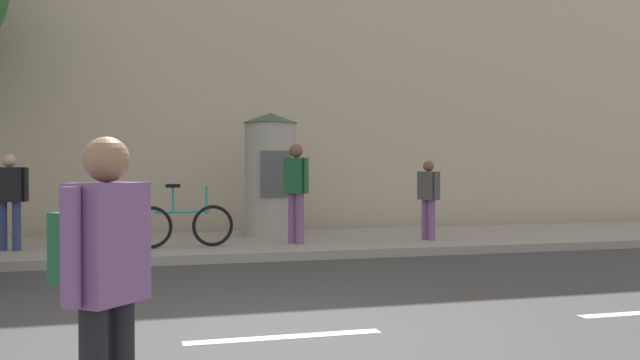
{
  "coord_description": "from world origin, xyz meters",
  "views": [
    {
      "loc": [
        -1.43,
        -6.17,
        1.52
      ],
      "look_at": [
        0.91,
        2.0,
        1.37
      ],
      "focal_mm": 39.84,
      "sensor_mm": 36.0,
      "label": 1
    }
  ],
  "objects_px": {
    "pedestrian_tallest": "(9,194)",
    "pedestrian_in_red_top": "(296,185)",
    "pedestrian_in_light_jacket": "(428,194)",
    "pedestrian_near_pole": "(104,273)",
    "bicycle_leaning": "(182,225)",
    "poster_column": "(270,173)"
  },
  "relations": [
    {
      "from": "pedestrian_tallest",
      "to": "pedestrian_in_red_top",
      "type": "bearing_deg",
      "value": -3.16
    },
    {
      "from": "pedestrian_tallest",
      "to": "pedestrian_in_light_jacket",
      "type": "bearing_deg",
      "value": -2.1
    },
    {
      "from": "pedestrian_near_pole",
      "to": "bicycle_leaning",
      "type": "height_order",
      "value": "pedestrian_near_pole"
    },
    {
      "from": "pedestrian_near_pole",
      "to": "pedestrian_in_light_jacket",
      "type": "height_order",
      "value": "pedestrian_near_pole"
    },
    {
      "from": "pedestrian_in_red_top",
      "to": "pedestrian_in_light_jacket",
      "type": "height_order",
      "value": "pedestrian_in_red_top"
    },
    {
      "from": "pedestrian_tallest",
      "to": "bicycle_leaning",
      "type": "height_order",
      "value": "pedestrian_tallest"
    },
    {
      "from": "poster_column",
      "to": "bicycle_leaning",
      "type": "relative_size",
      "value": 1.39
    },
    {
      "from": "bicycle_leaning",
      "to": "pedestrian_near_pole",
      "type": "bearing_deg",
      "value": -97.5
    },
    {
      "from": "pedestrian_near_pole",
      "to": "pedestrian_in_light_jacket",
      "type": "distance_m",
      "value": 10.4
    },
    {
      "from": "pedestrian_in_light_jacket",
      "to": "bicycle_leaning",
      "type": "distance_m",
      "value": 4.64
    },
    {
      "from": "pedestrian_in_light_jacket",
      "to": "pedestrian_tallest",
      "type": "bearing_deg",
      "value": 177.9
    },
    {
      "from": "poster_column",
      "to": "bicycle_leaning",
      "type": "xyz_separation_m",
      "value": [
        -1.88,
        -1.63,
        -0.86
      ]
    },
    {
      "from": "pedestrian_in_light_jacket",
      "to": "bicycle_leaning",
      "type": "xyz_separation_m",
      "value": [
        -4.61,
        -0.04,
        -0.48
      ]
    },
    {
      "from": "poster_column",
      "to": "pedestrian_tallest",
      "type": "xyz_separation_m",
      "value": [
        -4.67,
        -1.32,
        -0.31
      ]
    },
    {
      "from": "pedestrian_in_light_jacket",
      "to": "bicycle_leaning",
      "type": "relative_size",
      "value": 0.85
    },
    {
      "from": "pedestrian_near_pole",
      "to": "pedestrian_in_red_top",
      "type": "height_order",
      "value": "pedestrian_in_red_top"
    },
    {
      "from": "poster_column",
      "to": "pedestrian_near_pole",
      "type": "bearing_deg",
      "value": -106.41
    },
    {
      "from": "pedestrian_tallest",
      "to": "pedestrian_in_light_jacket",
      "type": "relative_size",
      "value": 1.06
    },
    {
      "from": "pedestrian_in_red_top",
      "to": "bicycle_leaning",
      "type": "xyz_separation_m",
      "value": [
        -2.02,
        -0.04,
        -0.67
      ]
    },
    {
      "from": "pedestrian_in_red_top",
      "to": "pedestrian_in_light_jacket",
      "type": "distance_m",
      "value": 2.6
    },
    {
      "from": "poster_column",
      "to": "pedestrian_tallest",
      "type": "height_order",
      "value": "poster_column"
    },
    {
      "from": "pedestrian_in_light_jacket",
      "to": "bicycle_leaning",
      "type": "bearing_deg",
      "value": -179.53
    }
  ]
}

